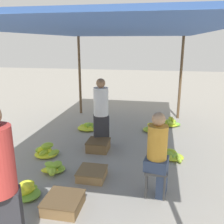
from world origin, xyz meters
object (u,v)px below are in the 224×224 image
Objects in this scene: crate_near at (92,174)px; crate_mid at (98,145)px; stool at (156,174)px; banana_pile_right_0 at (171,123)px; banana_pile_right_2 at (173,156)px; crate_far at (63,203)px; banana_pile_left_0 at (25,191)px; vendor_seated at (158,153)px; banana_pile_right_1 at (153,129)px; banana_pile_left_3 at (53,168)px; banana_pile_left_1 at (46,151)px; shopper_walking_mid at (101,112)px; banana_pile_left_2 at (89,127)px.

crate_near is 1.01× the size of crate_mid.
stool is 0.88× the size of banana_pile_right_0.
stool is 1.18m from crate_near.
crate_far is at bearing -129.89° from banana_pile_right_2.
banana_pile_right_0 is at bearing 58.87° from banana_pile_left_0.
crate_far is (-1.29, -0.60, -0.27)m from stool.
vendor_seated is at bearing -95.74° from banana_pile_right_0.
stool reaches higher than crate_near.
crate_near is (-1.47, -3.16, -0.01)m from banana_pile_right_0.
crate_near is at bearing -110.94° from banana_pile_right_1.
banana_pile_left_3 is 0.83× the size of banana_pile_right_2.
banana_pile_left_3 is at bearing 169.75° from stool.
banana_pile_right_2 is at bearing 24.69° from banana_pile_left_3.
banana_pile_left_1 is (-0.31, 1.42, 0.01)m from banana_pile_left_0.
banana_pile_right_0 is at bearing 54.48° from banana_pile_left_3.
crate_mid reaches higher than crate_far.
vendor_seated is 2.95m from banana_pile_right_1.
shopper_walking_mid is (0.01, 2.37, 0.72)m from crate_far.
banana_pile_left_0 is at bearing -167.62° from vendor_seated.
banana_pile_right_2 is 1.17× the size of crate_mid.
banana_pile_left_1 reaches higher than crate_near.
vendor_seated is 2.44× the size of banana_pile_right_1.
banana_pile_left_1 is 1.12m from crate_mid.
banana_pile_left_0 is 1.14m from crate_near.
banana_pile_left_0 is at bearing -121.13° from banana_pile_right_0.
banana_pile_right_0 reaches higher than banana_pile_right_2.
banana_pile_left_3 reaches higher than crate_near.
banana_pile_right_2 is (2.20, 1.01, -0.03)m from banana_pile_left_3.
banana_pile_left_2 is at bearing 124.30° from stool.
banana_pile_left_1 is 0.94× the size of banana_pile_right_2.
banana_pile_right_0 is (2.23, 0.71, 0.02)m from banana_pile_left_2.
banana_pile_left_0 is at bearing -107.64° from shopper_walking_mid.
stool is 0.33× the size of vendor_seated.
stool is at bearing -23.19° from banana_pile_left_1.
crate_mid is at bearing 131.68° from vendor_seated.
banana_pile_left_2 is (-1.87, 2.74, -0.29)m from stool.
vendor_seated is at bearing 24.87° from crate_far.
banana_pile_left_0 is 2.93m from banana_pile_right_2.
banana_pile_left_3 reaches higher than banana_pile_right_2.
vendor_seated is 2.58m from banana_pile_left_1.
banana_pile_right_1 is 3.68m from crate_far.
banana_pile_left_1 is 0.96× the size of banana_pile_right_1.
banana_pile_left_1 is 1.12× the size of banana_pile_left_3.
banana_pile_left_3 is 0.92× the size of banana_pile_right_0.
banana_pile_left_2 is at bearing -162.34° from banana_pile_right_0.
vendor_seated reaches higher than stool.
banana_pile_right_2 is at bearing 7.87° from banana_pile_left_1.
banana_pile_left_0 reaches higher than banana_pile_left_3.
banana_pile_left_0 is 0.78× the size of banana_pile_left_2.
stool is at bearing -48.84° from crate_mid.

